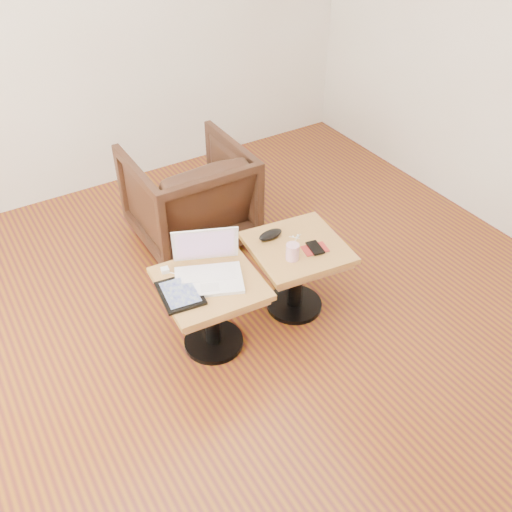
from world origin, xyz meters
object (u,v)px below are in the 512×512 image
side_table_left (211,298)px  armchair (189,195)px  laptop (208,268)px  side_table_right (297,261)px  striped_cup (292,252)px

side_table_left → armchair: bearing=74.3°
laptop → side_table_right: bearing=19.9°
laptop → armchair: 1.03m
side_table_left → armchair: 1.06m
side_table_right → laptop: (-0.56, 0.03, 0.17)m
side_table_right → laptop: bearing=-176.1°
striped_cup → armchair: 1.09m
side_table_right → armchair: size_ratio=0.76×
laptop → armchair: (0.35, 0.95, -0.17)m
laptop → armchair: bearing=92.9°
side_table_right → striped_cup: (-0.10, -0.08, 0.17)m
armchair → side_table_right: bearing=102.5°
side_table_right → laptop: laptop is taller
side_table_left → laptop: 0.17m
striped_cup → armchair: armchair is taller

